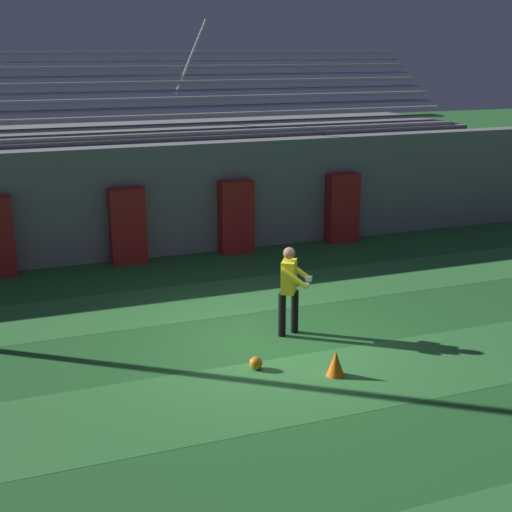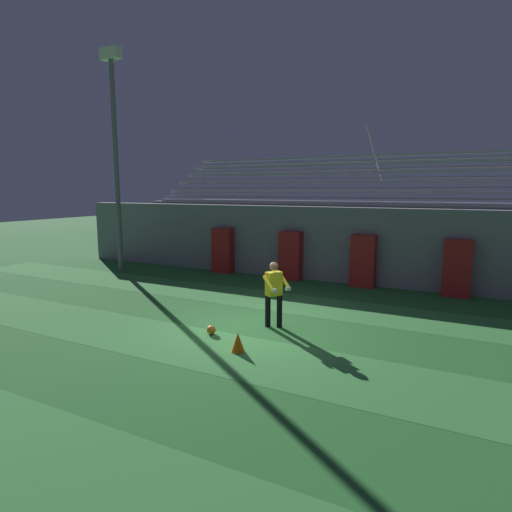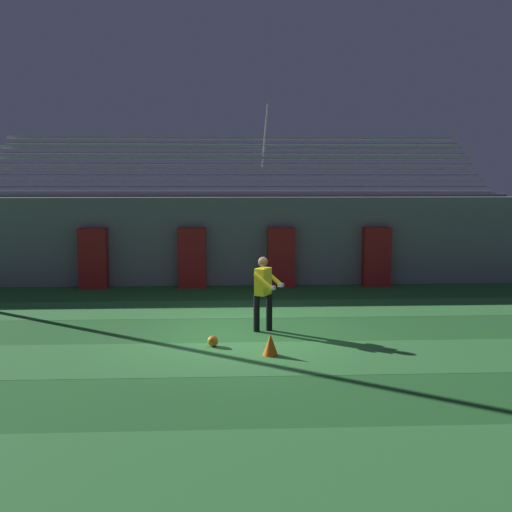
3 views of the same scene
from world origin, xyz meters
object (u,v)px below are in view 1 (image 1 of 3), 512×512
padding_pillar_gate_left (128,226)px  soccer_ball (256,363)px  padding_pillar_far_right (342,208)px  traffic_cone (336,364)px  goalkeeper (290,285)px  padding_pillar_gate_right (236,217)px

padding_pillar_gate_left → soccer_ball: bearing=-83.3°
padding_pillar_far_right → traffic_cone: bearing=-117.7°
soccer_ball → traffic_cone: bearing=-30.8°
goalkeeper → soccer_ball: 1.83m
padding_pillar_far_right → traffic_cone: (-3.90, -7.44, -0.72)m
padding_pillar_gate_left → traffic_cone: 7.71m
padding_pillar_gate_left → goalkeeper: 5.89m
goalkeeper → padding_pillar_far_right: bearing=54.8°
goalkeeper → traffic_cone: (0.02, -1.86, -0.74)m
padding_pillar_gate_left → soccer_ball: 6.86m
soccer_ball → traffic_cone: traffic_cone is taller
padding_pillar_gate_right → goalkeeper: padding_pillar_gate_right is taller
goalkeeper → soccer_ball: (-1.10, -1.19, -0.84)m
goalkeeper → soccer_ball: size_ratio=7.59×
padding_pillar_far_right → padding_pillar_gate_left: bearing=180.0°
goalkeeper → padding_pillar_gate_left: bearing=108.9°
padding_pillar_gate_right → soccer_ball: padding_pillar_gate_right is taller
soccer_ball → padding_pillar_far_right: bearing=53.4°
padding_pillar_gate_left → padding_pillar_gate_right: 2.79m
padding_pillar_gate_left → soccer_ball: padding_pillar_gate_left is taller
padding_pillar_gate_left → padding_pillar_gate_right: size_ratio=1.00×
padding_pillar_far_right → traffic_cone: padding_pillar_far_right is taller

